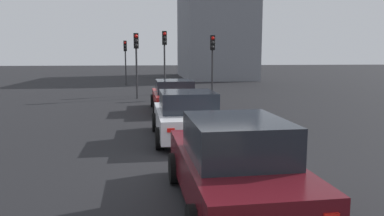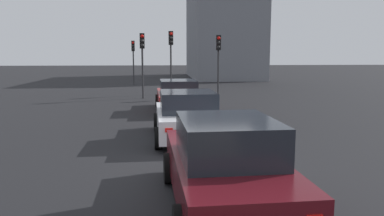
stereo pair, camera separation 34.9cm
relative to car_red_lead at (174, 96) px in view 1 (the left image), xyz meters
name	(u,v)px [view 1 (the left image)]	position (x,y,z in m)	size (l,w,h in m)	color
ground_plane	(210,175)	(-9.32, -0.21, -0.82)	(160.00, 160.00, 0.20)	black
car_red_lead	(174,96)	(0.00, 0.00, 0.00)	(4.64, 2.20, 1.48)	maroon
car_white_second	(187,116)	(-5.97, -0.02, 0.02)	(4.18, 2.20, 1.54)	silver
car_maroon_third	(234,165)	(-11.44, -0.28, 0.06)	(4.49, 2.12, 1.63)	#510F16
traffic_light_near_left	(165,49)	(7.35, 0.11, 2.28)	(0.33, 0.31, 4.17)	#2D2D30
traffic_light_near_right	(125,53)	(15.21, 3.15, 2.03)	(0.32, 0.29, 3.81)	#2D2D30
traffic_light_far_left	(213,53)	(5.22, -2.73, 2.03)	(0.32, 0.29, 3.82)	#2D2D30
traffic_light_far_right	(136,52)	(5.09, 1.89, 2.09)	(0.32, 0.30, 3.91)	#2D2D30
building_facade_left	(213,30)	(25.34, -6.21, 4.63)	(14.46, 7.11, 10.70)	slate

